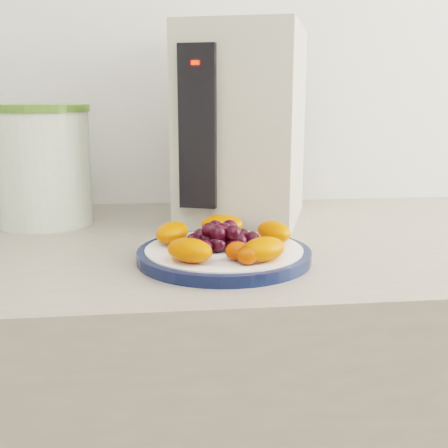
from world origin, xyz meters
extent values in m
cylinder|color=#0D173A|center=(0.05, 1.08, 0.91)|extent=(0.23, 0.23, 0.01)
cylinder|color=white|center=(0.05, 1.08, 0.91)|extent=(0.21, 0.21, 0.02)
cylinder|color=#3E671A|center=(-0.23, 1.33, 0.99)|extent=(0.19, 0.19, 0.19)
cylinder|color=#4F772A|center=(-0.23, 1.33, 1.10)|extent=(0.20, 0.20, 0.01)
cube|color=beige|center=(0.11, 1.32, 1.06)|extent=(0.26, 0.31, 0.33)
cube|color=black|center=(0.03, 1.21, 1.07)|extent=(0.06, 0.04, 0.24)
cube|color=#FF0C05|center=(0.02, 1.20, 1.16)|extent=(0.01, 0.01, 0.01)
ellipsoid|color=#E03F00|center=(0.12, 1.10, 0.93)|extent=(0.06, 0.07, 0.03)
ellipsoid|color=#E03F00|center=(0.05, 1.15, 0.93)|extent=(0.06, 0.04, 0.03)
ellipsoid|color=#E03F00|center=(-0.02, 1.11, 0.93)|extent=(0.06, 0.07, 0.03)
ellipsoid|color=#E03F00|center=(0.00, 1.02, 0.93)|extent=(0.07, 0.07, 0.03)
ellipsoid|color=#E03F00|center=(0.09, 1.01, 0.93)|extent=(0.07, 0.07, 0.03)
ellipsoid|color=black|center=(0.05, 1.08, 0.93)|extent=(0.02, 0.02, 0.02)
ellipsoid|color=black|center=(0.07, 1.08, 0.93)|extent=(0.02, 0.02, 0.02)
ellipsoid|color=black|center=(0.06, 1.09, 0.93)|extent=(0.02, 0.02, 0.02)
ellipsoid|color=black|center=(0.04, 1.09, 0.93)|extent=(0.02, 0.02, 0.02)
ellipsoid|color=black|center=(0.03, 1.08, 0.93)|extent=(0.02, 0.02, 0.02)
ellipsoid|color=black|center=(0.04, 1.06, 0.93)|extent=(0.02, 0.02, 0.02)
ellipsoid|color=black|center=(0.06, 1.06, 0.93)|extent=(0.02, 0.02, 0.02)
ellipsoid|color=black|center=(0.09, 1.09, 0.93)|extent=(0.02, 0.02, 0.02)
ellipsoid|color=black|center=(0.08, 1.10, 0.93)|extent=(0.02, 0.02, 0.02)
ellipsoid|color=black|center=(0.06, 1.11, 0.93)|extent=(0.02, 0.02, 0.02)
ellipsoid|color=black|center=(0.04, 1.11, 0.93)|extent=(0.02, 0.02, 0.02)
ellipsoid|color=black|center=(0.02, 1.10, 0.93)|extent=(0.02, 0.02, 0.02)
ellipsoid|color=black|center=(0.01, 1.09, 0.93)|extent=(0.02, 0.02, 0.02)
ellipsoid|color=black|center=(0.01, 1.06, 0.93)|extent=(0.02, 0.02, 0.02)
ellipsoid|color=black|center=(0.02, 1.05, 0.93)|extent=(0.02, 0.02, 0.02)
ellipsoid|color=black|center=(0.05, 1.08, 0.94)|extent=(0.02, 0.02, 0.02)
ellipsoid|color=black|center=(0.06, 1.09, 0.94)|extent=(0.02, 0.02, 0.02)
ellipsoid|color=black|center=(0.04, 1.09, 0.94)|extent=(0.02, 0.02, 0.02)
ellipsoid|color=black|center=(0.03, 1.08, 0.94)|extent=(0.02, 0.02, 0.02)
ellipsoid|color=black|center=(0.04, 1.06, 0.94)|extent=(0.02, 0.02, 0.02)
ellipsoid|color=black|center=(0.06, 1.06, 0.94)|extent=(0.02, 0.02, 0.02)
ellipsoid|color=red|center=(0.06, 1.02, 0.93)|extent=(0.03, 0.03, 0.02)
ellipsoid|color=red|center=(0.08, 1.02, 0.93)|extent=(0.04, 0.04, 0.02)
ellipsoid|color=red|center=(0.07, 1.00, 0.93)|extent=(0.04, 0.04, 0.02)
camera|label=1|loc=(-0.04, 0.36, 1.11)|focal=45.00mm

